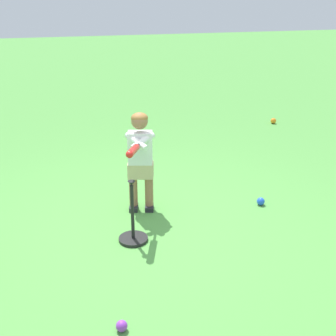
{
  "coord_description": "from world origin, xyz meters",
  "views": [
    {
      "loc": [
        3.71,
        -0.84,
        2.24
      ],
      "look_at": [
        -0.53,
        0.36,
        0.45
      ],
      "focal_mm": 47.41,
      "sensor_mm": 36.0,
      "label": 1
    }
  ],
  "objects": [
    {
      "name": "play_ball_center_lawn",
      "position": [
        -0.26,
        1.35,
        0.04
      ],
      "size": [
        0.09,
        0.09,
        0.09
      ],
      "primitive_type": "sphere",
      "color": "blue",
      "rests_on": "ground"
    },
    {
      "name": "ground_plane",
      "position": [
        0.0,
        0.0,
        0.0
      ],
      "size": [
        40.0,
        40.0,
        0.0
      ],
      "primitive_type": "plane",
      "color": "#519942"
    },
    {
      "name": "batting_tee",
      "position": [
        0.09,
        -0.16,
        0.1
      ],
      "size": [
        0.28,
        0.28,
        0.62
      ],
      "color": "black",
      "rests_on": "ground"
    },
    {
      "name": "play_ball_by_bucket",
      "position": [
        1.25,
        -0.49,
        0.04
      ],
      "size": [
        0.08,
        0.08,
        0.08
      ],
      "primitive_type": "sphere",
      "color": "purple",
      "rests_on": "ground"
    },
    {
      "name": "play_ball_far_right",
      "position": [
        -3.14,
        3.05,
        0.05
      ],
      "size": [
        0.1,
        0.1,
        0.1
      ],
      "primitive_type": "sphere",
      "color": "orange",
      "rests_on": "ground"
    },
    {
      "name": "child_batter",
      "position": [
        -0.5,
        0.05,
        0.65
      ],
      "size": [
        0.75,
        0.41,
        1.08
      ],
      "color": "#232328",
      "rests_on": "ground"
    }
  ]
}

